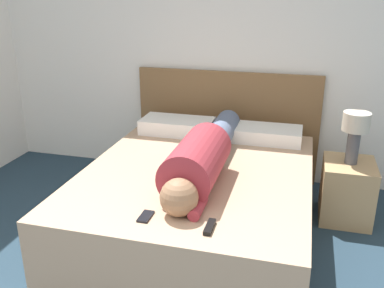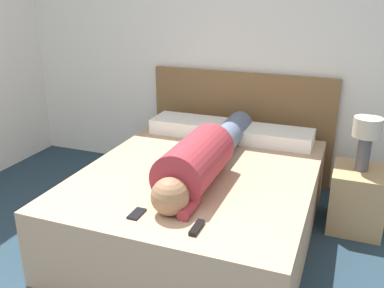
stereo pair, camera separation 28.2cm
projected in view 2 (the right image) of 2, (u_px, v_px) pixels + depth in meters
wall_back at (219, 39)px, 3.88m from camera, size 5.22×0.06×2.60m
bed at (199, 203)px, 3.13m from camera, size 1.59×1.91×0.52m
headboard at (240, 126)px, 4.01m from camera, size 1.71×0.04×1.02m
nightstand at (357, 199)px, 3.24m from camera, size 0.39×0.44×0.47m
table_lamp at (366, 135)px, 3.06m from camera, size 0.20×0.20×0.40m
person_lying at (204, 157)px, 2.91m from camera, size 0.33×1.65×0.33m
pillow_near_headboard at (189, 126)px, 3.81m from camera, size 0.63×0.33×0.13m
pillow_second at (276, 137)px, 3.55m from camera, size 0.60×0.33×0.11m
tv_remote at (197, 228)px, 2.30m from camera, size 0.04×0.15×0.02m
cell_phone at (137, 214)px, 2.45m from camera, size 0.06×0.13×0.01m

